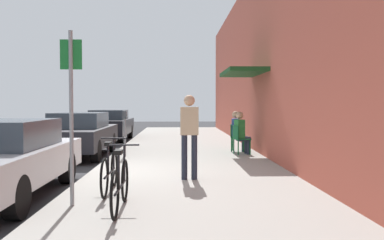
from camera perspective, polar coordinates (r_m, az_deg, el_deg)
ground_plane at (r=9.68m, az=-13.87°, el=-7.62°), size 60.00×60.00×0.00m
sidewalk_slab at (r=11.45m, az=-0.62°, el=-5.74°), size 4.50×32.00×0.12m
building_facade at (r=11.74m, az=11.29°, el=8.91°), size 1.40×32.00×6.05m
parked_car_0 at (r=8.01m, az=-24.64°, el=-4.69°), size 1.80×4.40×1.36m
parked_car_1 at (r=13.52m, az=-15.17°, el=-1.81°), size 1.80×4.40×1.37m
parked_car_2 at (r=19.14m, az=-11.27°, el=-0.60°), size 1.80×4.40×1.37m
parking_meter at (r=12.27m, az=-9.16°, el=-1.35°), size 0.12×0.10×1.32m
street_sign at (r=6.44m, az=-16.13°, el=2.13°), size 0.32×0.06×2.60m
bicycle_0 at (r=6.12m, az=-9.75°, el=-8.74°), size 0.46×1.71×0.90m
bicycle_1 at (r=7.38m, az=-11.15°, el=-6.88°), size 0.46×1.71×0.90m
cafe_chair_0 at (r=12.69m, az=6.48°, el=-2.41°), size 0.53×0.53×0.87m
seated_patron_0 at (r=12.69m, az=6.74°, el=-1.54°), size 0.49×0.43×1.29m
cafe_chair_1 at (r=13.54m, az=5.94°, el=-2.12°), size 0.53×0.53×0.87m
seated_patron_1 at (r=13.52m, az=6.19°, el=-1.31°), size 0.49×0.43×1.29m
pedestrian_standing at (r=8.38m, az=-0.36°, el=-1.35°), size 0.36×0.22×1.70m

